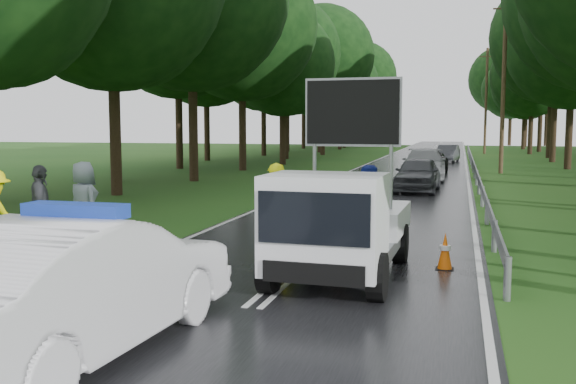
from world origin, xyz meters
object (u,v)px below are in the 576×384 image
(civilian, at_px, (371,210))
(queue_car_second, at_px, (424,164))
(queue_car_fourth, at_px, (448,154))
(queue_car_third, at_px, (427,160))
(barrier, at_px, (315,220))
(officer, at_px, (276,212))
(queue_car_first, at_px, (418,174))
(police_sedan, at_px, (78,286))
(work_truck, at_px, (339,225))

(civilian, distance_m, queue_car_second, 19.82)
(civilian, distance_m, queue_car_fourth, 35.60)
(queue_car_third, distance_m, queue_car_fourth, 9.82)
(barrier, distance_m, officer, 1.06)
(barrier, bearing_deg, officer, -140.64)
(queue_car_first, relative_size, queue_car_second, 0.81)
(queue_car_fourth, bearing_deg, queue_car_third, -89.37)
(queue_car_first, bearing_deg, queue_car_third, 93.39)
(officer, bearing_deg, police_sedan, 69.24)
(civilian, height_order, queue_car_fourth, civilian)
(officer, bearing_deg, civilian, -164.49)
(work_truck, xyz_separation_m, queue_car_fourth, (1.15, 37.86, -0.33))
(police_sedan, xyz_separation_m, queue_car_second, (2.58, 26.61, -0.08))
(police_sedan, relative_size, queue_car_first, 1.22)
(queue_car_first, distance_m, queue_car_second, 6.21)
(queue_car_third, bearing_deg, queue_car_first, -93.87)
(police_sedan, bearing_deg, work_truck, -113.61)
(queue_car_second, distance_m, queue_car_third, 6.00)
(barrier, relative_size, queue_car_first, 0.55)
(work_truck, distance_m, queue_car_second, 22.09)
(barrier, bearing_deg, civilian, -4.01)
(barrier, bearing_deg, police_sedan, -114.55)
(queue_car_first, xyz_separation_m, queue_car_third, (-0.21, 12.21, -0.05))
(queue_car_second, bearing_deg, queue_car_first, -90.71)
(work_truck, xyz_separation_m, barrier, (-0.90, 2.09, -0.23))
(officer, relative_size, queue_car_first, 0.47)
(queue_car_second, bearing_deg, queue_car_third, 89.85)
(officer, height_order, queue_car_first, officer)
(queue_car_second, bearing_deg, police_sedan, -96.98)
(barrier, height_order, queue_car_third, queue_car_third)
(barrier, distance_m, civilian, 1.19)
(barrier, height_order, officer, officer)
(police_sedan, relative_size, barrier, 2.21)
(queue_car_first, bearing_deg, queue_car_second, 93.11)
(work_truck, relative_size, barrier, 1.97)
(barrier, relative_size, civilian, 1.22)
(work_truck, height_order, queue_car_second, work_truck)
(queue_car_second, relative_size, queue_car_third, 1.08)
(barrier, xyz_separation_m, queue_car_fourth, (2.05, 35.77, -0.10))
(police_sedan, bearing_deg, barrier, -98.60)
(barrier, relative_size, queue_car_second, 0.44)
(barrier, distance_m, queue_car_second, 20.03)
(police_sedan, bearing_deg, queue_car_fourth, -91.30)
(queue_car_second, xyz_separation_m, queue_car_third, (-0.13, 6.00, -0.09))
(police_sedan, bearing_deg, queue_car_third, -90.94)
(queue_car_second, bearing_deg, civilian, -91.50)
(work_truck, bearing_deg, officer, 141.72)
(queue_car_third, xyz_separation_m, queue_car_fourth, (1.00, 9.77, -0.03))
(queue_car_first, height_order, queue_car_third, queue_car_first)
(police_sedan, bearing_deg, queue_car_first, -94.08)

